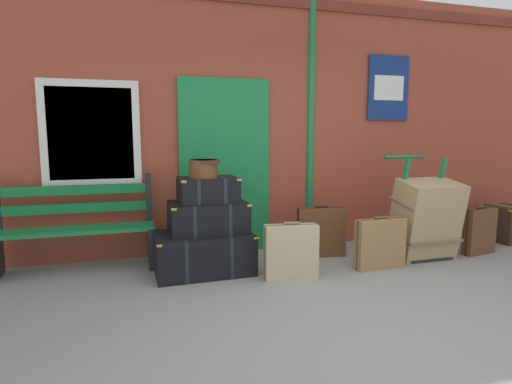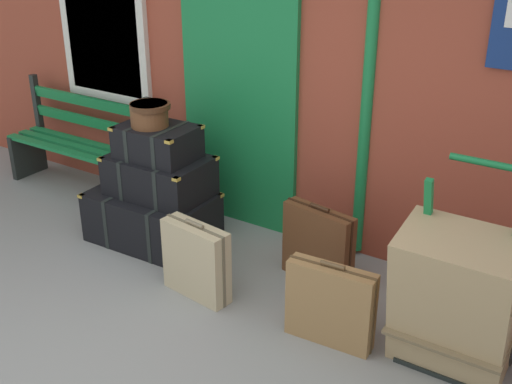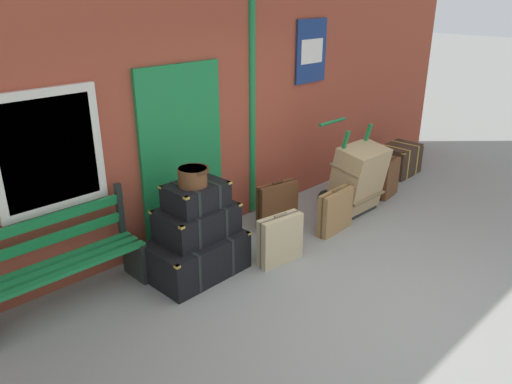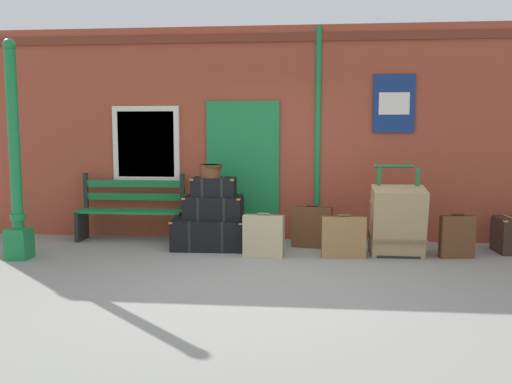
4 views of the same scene
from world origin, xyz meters
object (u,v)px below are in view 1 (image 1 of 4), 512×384
(round_hatbox, at_px, (204,167))
(large_brown_trunk, at_px, (426,219))
(suitcase_slate, at_px, (291,252))
(steamer_trunk_top, at_px, (208,190))
(suitcase_umber, at_px, (479,231))
(suitcase_caramel, at_px, (321,232))
(porters_trolley, at_px, (415,232))
(steamer_trunk_base, at_px, (204,253))
(platform_bench, at_px, (76,230))
(suitcase_tan, at_px, (380,244))
(steamer_trunk_middle, at_px, (208,217))

(round_hatbox, relative_size, large_brown_trunk, 0.34)
(round_hatbox, xyz_separation_m, suitcase_slate, (0.79, -0.48, -0.83))
(steamer_trunk_top, bearing_deg, suitcase_umber, -5.46)
(suitcase_caramel, distance_m, suitcase_slate, 0.90)
(porters_trolley, bearing_deg, suitcase_slate, -167.32)
(large_brown_trunk, bearing_deg, suitcase_caramel, 159.42)
(steamer_trunk_top, xyz_separation_m, suitcase_umber, (3.26, -0.31, -0.59))
(steamer_trunk_base, height_order, suitcase_umber, suitcase_umber)
(steamer_trunk_base, relative_size, suitcase_slate, 1.74)
(platform_bench, bearing_deg, suitcase_tan, -15.32)
(large_brown_trunk, bearing_deg, suitcase_tan, -165.72)
(porters_trolley, height_order, large_brown_trunk, porters_trolley)
(suitcase_umber, bearing_deg, suitcase_slate, -175.74)
(large_brown_trunk, xyz_separation_m, suitcase_umber, (0.76, -0.03, -0.19))
(steamer_trunk_top, relative_size, large_brown_trunk, 0.66)
(steamer_trunk_top, bearing_deg, large_brown_trunk, -6.40)
(round_hatbox, relative_size, suitcase_caramel, 0.51)
(steamer_trunk_base, bearing_deg, round_hatbox, 54.36)
(suitcase_umber, bearing_deg, steamer_trunk_base, 175.53)
(platform_bench, bearing_deg, suitcase_slate, -23.19)
(porters_trolley, distance_m, suitcase_umber, 0.79)
(steamer_trunk_middle, height_order, suitcase_slate, steamer_trunk_middle)
(steamer_trunk_top, relative_size, porters_trolley, 0.53)
(steamer_trunk_middle, bearing_deg, suitcase_umber, -5.48)
(steamer_trunk_top, height_order, suitcase_caramel, steamer_trunk_top)
(steamer_trunk_middle, bearing_deg, suitcase_caramel, 5.80)
(suitcase_slate, bearing_deg, steamer_trunk_middle, 146.20)
(steamer_trunk_base, relative_size, steamer_trunk_top, 1.65)
(steamer_trunk_base, height_order, steamer_trunk_top, steamer_trunk_top)
(steamer_trunk_middle, xyz_separation_m, suitcase_caramel, (1.38, 0.14, -0.29))
(platform_bench, height_order, porters_trolley, porters_trolley)
(steamer_trunk_top, height_order, suitcase_tan, steamer_trunk_top)
(suitcase_slate, bearing_deg, steamer_trunk_base, 151.07)
(platform_bench, relative_size, steamer_trunk_middle, 1.95)
(suitcase_caramel, bearing_deg, steamer_trunk_base, -172.35)
(round_hatbox, relative_size, porters_trolley, 0.27)
(round_hatbox, height_order, suitcase_tan, round_hatbox)
(round_hatbox, distance_m, porters_trolley, 2.68)
(steamer_trunk_base, distance_m, suitcase_umber, 3.34)
(steamer_trunk_middle, xyz_separation_m, large_brown_trunk, (2.51, -0.28, -0.11))
(platform_bench, bearing_deg, steamer_trunk_top, -16.38)
(steamer_trunk_top, height_order, round_hatbox, round_hatbox)
(steamer_trunk_base, relative_size, large_brown_trunk, 1.09)
(porters_trolley, relative_size, suitcase_tan, 2.03)
(porters_trolley, height_order, suitcase_umber, porters_trolley)
(large_brown_trunk, height_order, suitcase_caramel, large_brown_trunk)
(suitcase_slate, bearing_deg, round_hatbox, 148.77)
(steamer_trunk_middle, distance_m, round_hatbox, 0.53)
(platform_bench, distance_m, porters_trolley, 3.88)
(suitcase_tan, bearing_deg, round_hatbox, 166.44)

